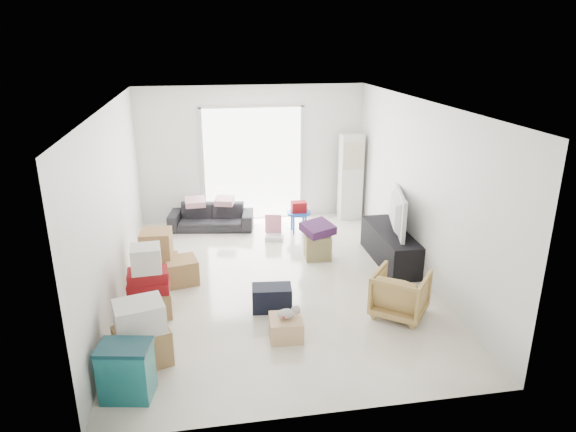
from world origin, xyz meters
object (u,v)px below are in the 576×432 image
(television, at_px, (391,227))
(storage_bins, at_px, (126,371))
(armchair, at_px, (400,291))
(kids_table, at_px, (299,211))
(tv_console, at_px, (390,246))
(sofa, at_px, (211,213))
(ac_tower, at_px, (351,177))
(ottoman, at_px, (317,246))
(wood_crate, at_px, (286,328))

(television, bearing_deg, storage_bins, 140.33)
(armchair, relative_size, kids_table, 1.15)
(tv_console, height_order, armchair, armchair)
(sofa, xyz_separation_m, armchair, (2.40, -3.77, 0.03))
(sofa, bearing_deg, television, -26.66)
(kids_table, bearing_deg, television, -52.81)
(sofa, relative_size, storage_bins, 2.63)
(ac_tower, xyz_separation_m, ottoman, (-1.11, -1.88, -0.66))
(television, bearing_deg, ottoman, 87.66)
(television, bearing_deg, kids_table, 51.76)
(ac_tower, bearing_deg, television, -88.72)
(ottoman, bearing_deg, tv_console, -16.91)
(armchair, distance_m, storage_bins, 3.59)
(tv_console, bearing_deg, storage_bins, -144.25)
(ac_tower, relative_size, wood_crate, 4.29)
(television, xyz_separation_m, armchair, (-0.49, -1.69, -0.28))
(tv_console, height_order, sofa, sofa)
(tv_console, relative_size, armchair, 2.36)
(television, distance_m, armchair, 1.78)
(armchair, height_order, ottoman, armchair)
(tv_console, xyz_separation_m, ottoman, (-1.16, 0.35, -0.06))
(armchair, bearing_deg, tv_console, -67.95)
(tv_console, xyz_separation_m, wood_crate, (-2.09, -1.99, -0.14))
(sofa, bearing_deg, storage_bins, -92.52)
(tv_console, relative_size, television, 1.41)
(television, height_order, ottoman, television)
(armchair, bearing_deg, wood_crate, 48.65)
(storage_bins, distance_m, ottoman, 4.19)
(kids_table, xyz_separation_m, wood_crate, (-0.85, -3.62, -0.29))
(sofa, distance_m, ottoman, 2.45)
(television, height_order, kids_table, television)
(tv_console, height_order, ottoman, tv_console)
(tv_console, distance_m, kids_table, 2.05)
(ac_tower, distance_m, ottoman, 2.28)
(armchair, bearing_deg, sofa, -19.42)
(storage_bins, bearing_deg, ottoman, 49.03)
(kids_table, bearing_deg, ottoman, -86.39)
(tv_console, height_order, storage_bins, storage_bins)
(kids_table, bearing_deg, armchair, -77.24)
(armchair, bearing_deg, ac_tower, -58.25)
(ottoman, bearing_deg, storage_bins, -130.97)
(ottoman, height_order, kids_table, kids_table)
(television, xyz_separation_m, wood_crate, (-2.09, -1.99, -0.49))
(armchair, height_order, storage_bins, armchair)
(kids_table, bearing_deg, ac_tower, 26.97)
(kids_table, height_order, wood_crate, kids_table)
(tv_console, distance_m, wood_crate, 2.89)
(television, bearing_deg, tv_console, 0.00)
(ac_tower, relative_size, storage_bins, 2.84)
(sofa, height_order, wood_crate, sofa)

